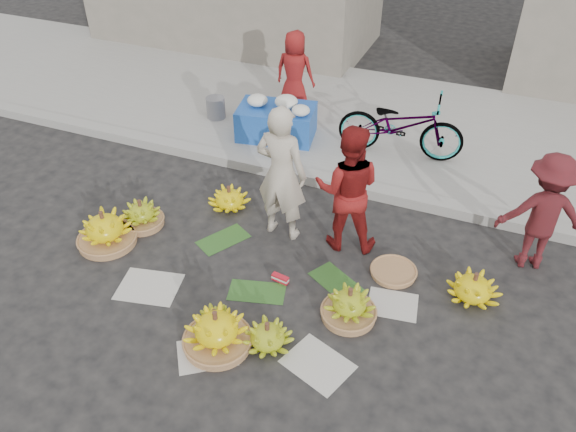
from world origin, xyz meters
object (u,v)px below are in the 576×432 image
at_px(banana_bunch_0, 105,230).
at_px(banana_bunch_4, 349,305).
at_px(flower_table, 277,120).
at_px(vendor_cream, 281,174).
at_px(bicycle, 401,125).

relative_size(banana_bunch_0, banana_bunch_4, 1.31).
bearing_deg(banana_bunch_4, flower_table, 124.59).
height_order(banana_bunch_0, banana_bunch_4, banana_bunch_0).
bearing_deg(vendor_cream, banana_bunch_0, 30.93).
xyz_separation_m(vendor_cream, flower_table, (-0.99, 2.15, -0.49)).
bearing_deg(banana_bunch_4, vendor_cream, 138.74).
bearing_deg(bicycle, banana_bunch_4, 179.05).
xyz_separation_m(banana_bunch_4, bicycle, (-0.29, 3.44, 0.44)).
height_order(flower_table, bicycle, bicycle).
bearing_deg(banana_bunch_0, bicycle, 49.03).
distance_m(vendor_cream, bicycle, 2.54).
distance_m(banana_bunch_0, vendor_cream, 2.34).
bearing_deg(bicycle, vendor_cream, 151.82).
bearing_deg(banana_bunch_0, banana_bunch_4, -0.87).
xyz_separation_m(banana_bunch_4, vendor_cream, (-1.25, 1.10, 0.73)).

